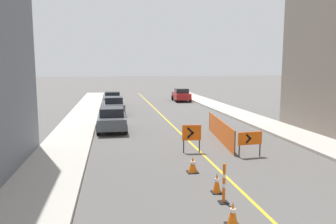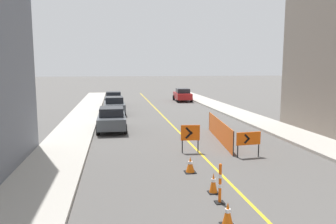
# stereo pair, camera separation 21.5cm
# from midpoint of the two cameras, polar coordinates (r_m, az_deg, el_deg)

# --- Properties ---
(lane_stripe) EXTENTS (0.12, 54.38, 0.01)m
(lane_stripe) POSITION_cam_midpoint_polar(r_m,az_deg,el_deg) (26.83, -0.62, -1.24)
(lane_stripe) COLOR gold
(lane_stripe) RESTS_ON ground_plane
(sidewalk_left) EXTENTS (2.64, 54.38, 0.16)m
(sidewalk_left) POSITION_cam_midpoint_polar(r_m,az_deg,el_deg) (26.61, -15.29, -1.43)
(sidewalk_left) COLOR #ADA89E
(sidewalk_left) RESTS_ON ground_plane
(sidewalk_right) EXTENTS (2.64, 54.38, 0.16)m
(sidewalk_right) POSITION_cam_midpoint_polar(r_m,az_deg,el_deg) (28.70, 12.95, -0.69)
(sidewalk_right) COLOR #ADA89E
(sidewalk_right) RESTS_ON ground_plane
(traffic_cone_fourth) EXTENTS (0.37, 0.37, 0.67)m
(traffic_cone_fourth) POSITION_cam_midpoint_polar(r_m,az_deg,el_deg) (9.38, 10.53, -17.01)
(traffic_cone_fourth) COLOR black
(traffic_cone_fourth) RESTS_ON ground_plane
(traffic_cone_fifth) EXTENTS (0.35, 0.35, 0.70)m
(traffic_cone_fifth) POSITION_cam_midpoint_polar(r_m,az_deg,el_deg) (11.47, 7.95, -12.14)
(traffic_cone_fifth) COLOR black
(traffic_cone_fifth) RESTS_ON ground_plane
(traffic_cone_farthest) EXTENTS (0.45, 0.45, 0.65)m
(traffic_cone_farthest) POSITION_cam_midpoint_polar(r_m,az_deg,el_deg) (13.46, 3.85, -9.15)
(traffic_cone_farthest) COLOR black
(traffic_cone_farthest) RESTS_ON ground_plane
(delineator_post_rear) EXTENTS (0.29, 0.29, 1.29)m
(delineator_post_rear) POSITION_cam_midpoint_polar(r_m,az_deg,el_deg) (10.63, 9.12, -12.56)
(delineator_post_rear) COLOR black
(delineator_post_rear) RESTS_ON ground_plane
(arrow_barricade_primary) EXTENTS (0.95, 0.15, 1.40)m
(arrow_barricade_primary) POSITION_cam_midpoint_polar(r_m,az_deg,el_deg) (16.30, 3.76, -3.81)
(arrow_barricade_primary) COLOR #EF560C
(arrow_barricade_primary) RESTS_ON ground_plane
(arrow_barricade_secondary) EXTENTS (1.23, 0.17, 1.21)m
(arrow_barricade_secondary) POSITION_cam_midpoint_polar(r_m,az_deg,el_deg) (15.97, 13.71, -4.64)
(arrow_barricade_secondary) COLOR #EF560C
(arrow_barricade_secondary) RESTS_ON ground_plane
(safety_mesh_fence) EXTENTS (0.81, 6.64, 1.22)m
(safety_mesh_fence) POSITION_cam_midpoint_polar(r_m,az_deg,el_deg) (19.16, 8.73, -3.18)
(safety_mesh_fence) COLOR #EF560C
(safety_mesh_fence) RESTS_ON ground_plane
(parked_car_curb_near) EXTENTS (1.93, 4.31, 1.59)m
(parked_car_curb_near) POSITION_cam_midpoint_polar(r_m,az_deg,el_deg) (22.23, -10.03, -1.19)
(parked_car_curb_near) COLOR #474C51
(parked_car_curb_near) RESTS_ON ground_plane
(parked_car_curb_mid) EXTENTS (1.94, 4.34, 1.59)m
(parked_car_curb_mid) POSITION_cam_midpoint_polar(r_m,az_deg,el_deg) (29.93, -9.64, 1.14)
(parked_car_curb_mid) COLOR #474C51
(parked_car_curb_mid) RESTS_ON ground_plane
(parked_car_curb_far) EXTENTS (1.94, 4.32, 1.59)m
(parked_car_curb_far) POSITION_cam_midpoint_polar(r_m,az_deg,el_deg) (36.12, -9.80, 2.28)
(parked_car_curb_far) COLOR #474C51
(parked_car_curb_far) RESTS_ON ground_plane
(parked_car_opposite_side) EXTENTS (2.02, 4.39, 1.59)m
(parked_car_opposite_side) POSITION_cam_midpoint_polar(r_m,az_deg,el_deg) (40.77, 2.17, 3.02)
(parked_car_opposite_side) COLOR maroon
(parked_car_opposite_side) RESTS_ON ground_plane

